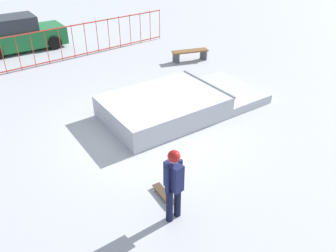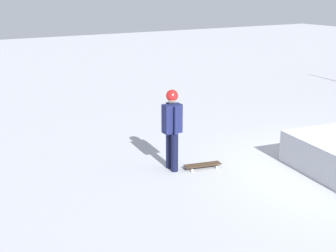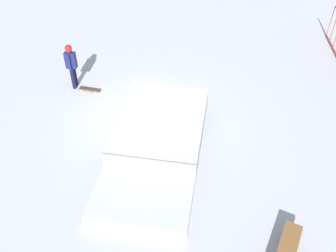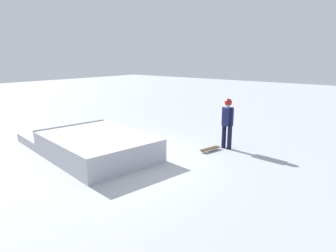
# 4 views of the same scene
# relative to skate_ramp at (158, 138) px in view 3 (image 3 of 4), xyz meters

# --- Properties ---
(ground_plane) EXTENTS (60.00, 60.00, 0.00)m
(ground_plane) POSITION_rel_skate_ramp_xyz_m (-1.30, -0.27, -0.32)
(ground_plane) COLOR #A8AAB2
(skate_ramp) EXTENTS (5.72, 3.35, 0.74)m
(skate_ramp) POSITION_rel_skate_ramp_xyz_m (0.00, 0.00, 0.00)
(skate_ramp) COLOR #B0B3BB
(skate_ramp) RESTS_ON ground
(skater) EXTENTS (0.44, 0.39, 1.73)m
(skater) POSITION_rel_skate_ramp_xyz_m (-3.20, -3.28, 0.69)
(skater) COLOR black
(skater) RESTS_ON ground
(skateboard) EXTENTS (0.39, 0.82, 0.09)m
(skateboard) POSITION_rel_skate_ramp_xyz_m (-2.92, -2.68, -0.24)
(skateboard) COLOR #3F2D1E
(skateboard) RESTS_ON ground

